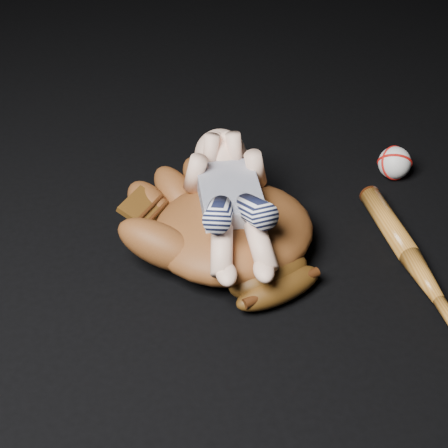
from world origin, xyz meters
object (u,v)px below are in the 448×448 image
object	(u,v)px
baseball_glove	(233,224)
baseball	(395,163)
newborn_baby	(232,198)
baseball_bat	(416,265)

from	to	relation	value
baseball_glove	baseball	distance (m)	0.44
baseball_glove	baseball	xyz separation A→B (m)	(0.41, 0.16, -0.03)
newborn_baby	baseball_bat	bearing A→B (deg)	-17.43
newborn_baby	baseball_bat	world-z (taller)	newborn_baby
newborn_baby	baseball_bat	xyz separation A→B (m)	(0.31, -0.14, -0.11)
baseball_glove	baseball_bat	bearing A→B (deg)	-41.98
baseball_glove	baseball_bat	distance (m)	0.35
baseball_bat	baseball	world-z (taller)	baseball
newborn_baby	baseball_bat	distance (m)	0.36
newborn_baby	baseball	size ratio (longest dim) A/B	5.42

